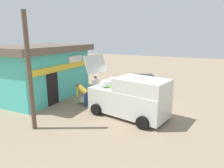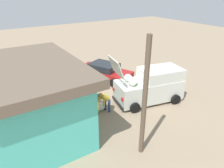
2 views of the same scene
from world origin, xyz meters
name	(u,v)px [view 2 (image 2 of 2)]	position (x,y,z in m)	size (l,w,h in m)	color
ground_plane	(125,92)	(0.00, 0.00, 0.00)	(60.00, 60.00, 0.00)	gray
storefront_bar	(32,98)	(-0.91, 6.20, 1.79)	(6.72, 4.60, 3.48)	#4CC6B7
delivery_van	(151,86)	(-1.75, -0.64, 1.02)	(2.76, 4.68, 3.05)	silver
parked_sedan	(104,71)	(2.85, 0.01, 0.58)	(4.71, 3.43, 1.23)	maroon
vendor_standing	(93,88)	(0.01, 2.44, 0.92)	(0.54, 0.44, 1.62)	navy
customer_bending	(104,99)	(-1.40, 2.50, 0.83)	(0.61, 0.77, 1.34)	navy
unloaded_banana_pile	(100,107)	(-1.05, 2.63, 0.21)	(0.78, 0.76, 0.44)	silver
paint_bucket	(73,97)	(0.96, 3.48, 0.18)	(0.27, 0.27, 0.35)	silver
utility_pole	(145,100)	(-4.97, 2.77, 2.56)	(0.20, 0.20, 5.12)	brown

